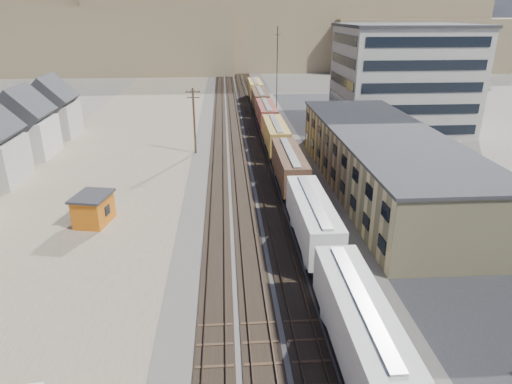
{
  "coord_description": "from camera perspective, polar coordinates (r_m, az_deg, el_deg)",
  "views": [
    {
      "loc": [
        -4.02,
        -26.14,
        20.4
      ],
      "look_at": [
        -0.91,
        17.63,
        3.0
      ],
      "focal_mm": 32.0,
      "sensor_mm": 36.0,
      "label": 1
    }
  ],
  "objects": [
    {
      "name": "parked_car_blue",
      "position": [
        70.91,
        17.22,
        4.49
      ],
      "size": [
        4.93,
        4.96,
        1.33
      ],
      "primitive_type": "imported",
      "rotation": [
        0.0,
        0.0,
        0.78
      ],
      "color": "navy",
      "rests_on": "ground"
    },
    {
      "name": "freight_train",
      "position": [
        63.16,
        3.23,
        5.41
      ],
      "size": [
        3.0,
        119.74,
        4.46
      ],
      "color": "black",
      "rests_on": "ground"
    },
    {
      "name": "ground",
      "position": [
        33.4,
        3.85,
        -16.07
      ],
      "size": [
        300.0,
        300.0,
        0.0
      ],
      "primitive_type": "plane",
      "color": "#6B6356",
      "rests_on": "ground"
    },
    {
      "name": "dirt_yard",
      "position": [
        71.03,
        -16.92,
        4.0
      ],
      "size": [
        24.0,
        180.0,
        0.03
      ],
      "primitive_type": "cube",
      "color": "#786652",
      "rests_on": "ground"
    },
    {
      "name": "rail_tracks",
      "position": [
        78.87,
        -1.41,
        6.72
      ],
      "size": [
        11.4,
        200.0,
        0.24
      ],
      "color": "black",
      "rests_on": "ground"
    },
    {
      "name": "radio_mast",
      "position": [
        87.45,
        2.63,
        14.2
      ],
      "size": [
        1.2,
        0.16,
        18.0
      ],
      "color": "black",
      "rests_on": "ground"
    },
    {
      "name": "parked_car_far",
      "position": [
        78.65,
        20.81,
        5.76
      ],
      "size": [
        1.92,
        4.59,
        1.55
      ],
      "primitive_type": "imported",
      "rotation": [
        0.0,
        0.0,
        -0.02
      ],
      "color": "silver",
      "rests_on": "ground"
    },
    {
      "name": "asphalt_lot",
      "position": [
        69.5,
        18.16,
        3.48
      ],
      "size": [
        26.0,
        120.0,
        0.04
      ],
      "primitive_type": "cube",
      "color": "#232326",
      "rests_on": "ground"
    },
    {
      "name": "warehouse",
      "position": [
        57.07,
        15.62,
        3.75
      ],
      "size": [
        12.4,
        40.4,
        7.25
      ],
      "color": "tan",
      "rests_on": "ground"
    },
    {
      "name": "office_tower",
      "position": [
        87.87,
        17.81,
        13.36
      ],
      "size": [
        22.6,
        18.6,
        18.45
      ],
      "color": "#9E998E",
      "rests_on": "ground"
    },
    {
      "name": "ballast_bed",
      "position": [
        78.92,
        -1.01,
        6.67
      ],
      "size": [
        18.0,
        200.0,
        0.06
      ],
      "primitive_type": "cube",
      "color": "#4C4742",
      "rests_on": "ground"
    },
    {
      "name": "hills_north",
      "position": [
        194.21,
        -3.0,
        19.74
      ],
      "size": [
        265.0,
        80.0,
        32.0
      ],
      "color": "brown",
      "rests_on": "ground"
    },
    {
      "name": "utility_pole_north",
      "position": [
        69.93,
        -7.73,
        8.97
      ],
      "size": [
        2.2,
        0.32,
        10.0
      ],
      "color": "#382619",
      "rests_on": "ground"
    },
    {
      "name": "maintenance_shed",
      "position": [
        49.52,
        -19.67,
        -2.0
      ],
      "size": [
        4.12,
        4.88,
        3.15
      ],
      "color": "#BF5E11",
      "rests_on": "ground"
    }
  ]
}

